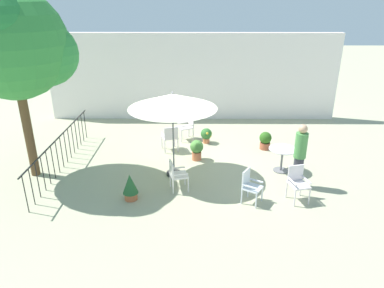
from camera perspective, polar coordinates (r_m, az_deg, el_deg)
The scene contains 16 objects.
ground_plane at distance 10.77m, azimuth 0.01°, elevation -3.83°, with size 60.00×60.00×0.00m, color #A8A786.
villa_facade at distance 14.81m, azimuth 0.15°, elevation 10.78°, with size 11.89×0.30×3.53m, color white.
terrace_railing at distance 11.23m, azimuth -20.44°, elevation -0.43°, with size 0.03×5.26×1.01m.
shade_tree at distance 10.35m, azimuth -26.84°, elevation 14.30°, with size 2.98×2.84×5.13m.
patio_umbrella_0 at distance 9.56m, azimuth -3.17°, elevation 6.86°, with size 2.44×2.44×2.48m.
cafe_table_0 at distance 10.70m, azimuth 14.38°, elevation -1.79°, with size 0.81×0.81×0.72m.
patio_chair_0 at distance 9.31m, azimuth 16.69°, elevation -5.75°, with size 0.53×0.56×0.90m.
patio_chair_1 at distance 12.74m, azimuth -0.75°, elevation 3.02°, with size 0.62×0.60×0.91m.
patio_chair_2 at distance 8.95m, azimuth 9.33°, elevation -6.45°, with size 0.58×0.58×0.87m.
patio_chair_3 at distance 11.76m, azimuth -3.54°, elevation 1.26°, with size 0.61×0.60×0.88m.
patio_chair_4 at distance 9.37m, azimuth -2.56°, elevation -4.79°, with size 0.54×0.53×0.83m.
potted_plant_0 at distance 11.15m, azimuth 0.77°, elevation -0.80°, with size 0.42×0.42×0.66m.
potted_plant_1 at distance 12.49m, azimuth 2.34°, elevation 1.51°, with size 0.41×0.40×0.54m.
potted_plant_2 at distance 9.12m, azimuth -9.96°, elevation -6.76°, with size 0.39×0.39×0.71m.
potted_plant_3 at distance 12.23m, azimuth 11.77°, elevation 0.61°, with size 0.41×0.41×0.61m.
standing_person at distance 9.77m, azimuth 17.02°, elevation -1.73°, with size 0.34×0.34×1.79m.
Camera 1 is at (0.07, -9.65, 4.79)m, focal length 32.98 mm.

